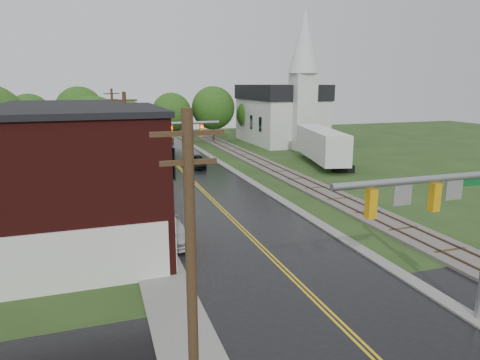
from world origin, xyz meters
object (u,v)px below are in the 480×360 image
utility_pole_b (127,151)px  tree_left_c (47,132)px  utility_pole_a (191,276)px  traffic_signal_far (162,138)px  pickup_white (174,233)px  brick_building (30,186)px  church (283,107)px  tree_left_e (96,123)px  semi_trailer (321,144)px  utility_pole_c (114,125)px  traffic_signal_near (449,209)px  suv_dark (195,162)px

utility_pole_b → tree_left_c: 19.24m
tree_left_c → utility_pole_a: bearing=-80.0°
traffic_signal_far → pickup_white: (-1.33, -12.25, -4.36)m
tree_left_c → brick_building: bearing=-86.9°
church → tree_left_c: (-33.85, -13.84, -1.32)m
tree_left_e → semi_trailer: tree_left_e is taller
utility_pole_c → tree_left_c: 8.16m
traffic_signal_near → traffic_signal_far: same height
brick_building → semi_trailer: 35.51m
utility_pole_b → suv_dark: 18.68m
church → utility_pole_a: 60.06m
traffic_signal_near → tree_left_e: size_ratio=0.90×
church → utility_pole_a: (-26.80, -53.74, -1.11)m
church → semi_trailer: size_ratio=1.43×
tree_left_c → pickup_white: (9.05, -25.15, -3.90)m
brick_building → semi_trailer: (29.18, 20.16, -1.68)m
brick_building → traffic_signal_near: size_ratio=1.95×
brick_building → tree_left_c: 24.94m
traffic_signal_near → tree_left_c: (-17.32, 37.90, -0.46)m
pickup_white → tree_left_e: bearing=97.8°
utility_pole_a → semi_trailer: utility_pole_a is taller
tree_left_e → suv_dark: bearing=-36.3°
traffic_signal_near → utility_pole_b: 22.49m
tree_left_e → suv_dark: (10.69, -7.84, -4.13)m
brick_building → church: (32.48, 38.74, 1.68)m
tree_left_e → pickup_white: tree_left_e is taller
utility_pole_a → traffic_signal_far: bearing=83.0°
traffic_signal_near → utility_pole_c: utility_pole_c is taller
utility_pole_c → suv_dark: bearing=-34.5°
traffic_signal_near → utility_pole_a: bearing=-169.0°
traffic_signal_far → semi_trailer: traffic_signal_far is taller
traffic_signal_near → utility_pole_a: utility_pole_a is taller
utility_pole_b → pickup_white: utility_pole_b is taller
utility_pole_b → utility_pole_c: (0.00, 22.00, 0.00)m
brick_building → utility_pole_c: bearing=78.9°
utility_pole_c → utility_pole_a: bearing=-90.0°
church → semi_trailer: church is taller
semi_trailer → tree_left_e: bearing=157.2°
church → utility_pole_a: church is taller
church → semi_trailer: bearing=-100.1°
utility_pole_c → suv_dark: (8.64, -5.94, -4.04)m
pickup_white → semi_trailer: size_ratio=0.30×
tree_left_c → tree_left_e: bearing=50.2°
utility_pole_b → suv_dark: bearing=61.7°
traffic_signal_near → traffic_signal_far: 25.94m
semi_trailer → traffic_signal_near: bearing=-111.8°
traffic_signal_near → suv_dark: bearing=92.6°
utility_pole_c → pickup_white: size_ratio=2.14×
church → tree_left_e: church is taller
semi_trailer → brick_building: bearing=-145.4°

